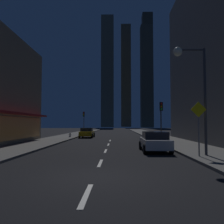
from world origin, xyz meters
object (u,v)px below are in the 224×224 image
at_px(car_parked_far, 87,133).
at_px(traffic_light_near_right, 161,113).
at_px(pedestrian_crossing_sign, 199,124).
at_px(fire_hydrant_far_left, 70,135).
at_px(traffic_light_far_left, 84,118).
at_px(street_lamp_right, 191,74).
at_px(car_parked_near, 155,141).

distance_m(car_parked_far, traffic_light_near_right, 13.28).
bearing_deg(pedestrian_crossing_sign, fire_hydrant_far_left, 121.28).
bearing_deg(car_parked_far, traffic_light_near_right, -45.78).
bearing_deg(traffic_light_far_left, traffic_light_near_right, -59.60).
relative_size(car_parked_far, street_lamp_right, 0.64).
xyz_separation_m(traffic_light_far_left, street_lamp_right, (10.88, -28.88, 1.87)).
xyz_separation_m(traffic_light_near_right, street_lamp_right, (-0.12, -10.14, 1.87)).
relative_size(car_parked_far, fire_hydrant_far_left, 6.48).
xyz_separation_m(car_parked_near, traffic_light_far_left, (-9.10, 26.02, 2.45)).
bearing_deg(traffic_light_far_left, car_parked_near, -70.72).
bearing_deg(traffic_light_far_left, fire_hydrant_far_left, -92.19).
distance_m(car_parked_near, fire_hydrant_far_left, 18.22).
height_order(car_parked_near, fire_hydrant_far_left, car_parked_near).
distance_m(car_parked_far, traffic_light_far_left, 9.89).
bearing_deg(traffic_light_far_left, street_lamp_right, -69.36).
relative_size(car_parked_near, pedestrian_crossing_sign, 1.34).
relative_size(fire_hydrant_far_left, street_lamp_right, 0.10).
relative_size(traffic_light_far_left, street_lamp_right, 0.64).
bearing_deg(traffic_light_near_right, car_parked_far, 134.22).
height_order(fire_hydrant_far_left, street_lamp_right, street_lamp_right).
distance_m(traffic_light_far_left, street_lamp_right, 30.92).
bearing_deg(street_lamp_right, car_parked_far, 114.74).
height_order(car_parked_far, traffic_light_far_left, traffic_light_far_left).
xyz_separation_m(street_lamp_right, pedestrian_crossing_sign, (0.22, -0.52, -3.05)).
xyz_separation_m(car_parked_far, traffic_light_far_left, (-1.90, 9.40, 2.45)).
relative_size(car_parked_near, traffic_light_near_right, 1.01).
height_order(car_parked_near, car_parked_far, same).
height_order(car_parked_near, traffic_light_far_left, traffic_light_far_left).
distance_m(car_parked_far, street_lamp_right, 21.89).
bearing_deg(street_lamp_right, fire_hydrant_far_left, 121.50).
height_order(fire_hydrant_far_left, traffic_light_far_left, traffic_light_far_left).
height_order(traffic_light_near_right, traffic_light_far_left, same).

